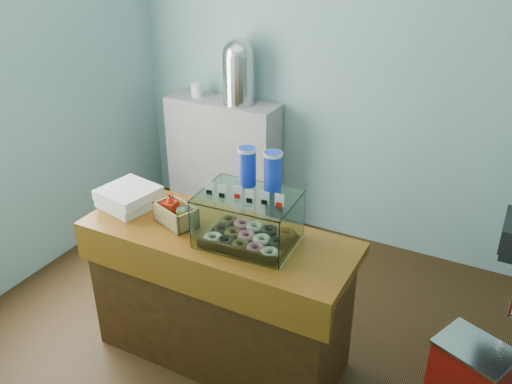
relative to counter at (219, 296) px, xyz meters
The scene contains 9 objects.
ground 0.52m from the counter, 90.00° to the left, with size 3.50×3.50×0.00m, color black.
room_shell 1.27m from the counter, 84.37° to the left, with size 3.54×3.04×2.82m.
counter is the anchor object (origin of this frame).
back_shelf 1.82m from the counter, 119.76° to the left, with size 1.00×0.32×1.10m, color #9A999C.
display_case 0.64m from the counter, 10.15° to the left, with size 0.54×0.41×0.50m.
condiment_crate 0.58m from the counter, behind, with size 0.29×0.22×0.18m.
pastry_boxes 0.82m from the counter, behind, with size 0.37×0.37×0.12m.
coffee_urn 1.97m from the counter, 115.00° to the left, with size 0.29×0.29×0.54m.
red_cooler 1.52m from the counter, 15.11° to the left, with size 0.49×0.44×0.35m.
Camera 1 is at (1.41, -2.47, 2.51)m, focal length 38.00 mm.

